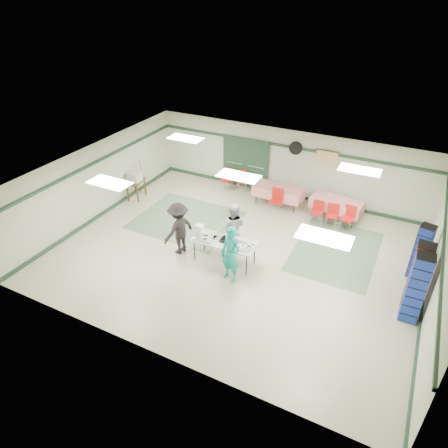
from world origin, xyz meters
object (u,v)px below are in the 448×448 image
at_px(crate_stack_red, 418,276).
at_px(serving_table, 224,242).
at_px(chair_c, 349,215).
at_px(crate_stack_blue_b, 416,288).
at_px(chair_b, 318,209).
at_px(dining_table_a, 336,204).
at_px(printer_table, 136,183).
at_px(volunteer_grey, 233,227).
at_px(chair_d, 277,198).
at_px(office_printer, 135,176).
at_px(broom, 143,175).
at_px(chair_a, 333,213).
at_px(volunteer_teal, 231,255).
at_px(volunteer_dark, 179,228).
at_px(chair_loose_a, 242,178).
at_px(dining_table_b, 279,192).
at_px(chair_loose_b, 227,177).
at_px(crate_stack_blue_a, 421,252).

bearing_deg(crate_stack_red, serving_table, -173.86).
distance_m(chair_c, crate_stack_blue_b, 4.33).
distance_m(serving_table, chair_b, 4.08).
bearing_deg(dining_table_a, printer_table, -157.88).
height_order(volunteer_grey, chair_c, volunteer_grey).
bearing_deg(chair_d, office_printer, -167.58).
bearing_deg(broom, chair_a, 1.39).
relative_size(chair_b, crate_stack_blue_b, 0.42).
xyz_separation_m(volunteer_teal, volunteer_grey, (-0.58, 1.36, -0.03)).
relative_size(volunteer_teal, volunteer_dark, 1.00).
bearing_deg(chair_d, chair_loose_a, 148.78).
height_order(dining_table_a, dining_table_b, same).
height_order(volunteer_dark, chair_d, volunteer_dark).
xyz_separation_m(volunteer_dark, crate_stack_blue_b, (6.81, 0.14, 0.12)).
xyz_separation_m(volunteer_grey, crate_stack_blue_b, (5.35, -0.72, 0.15)).
bearing_deg(crate_stack_red, volunteer_teal, -165.51).
xyz_separation_m(crate_stack_blue_b, printer_table, (-10.30, 2.21, -0.36)).
bearing_deg(office_printer, chair_loose_a, 35.03).
xyz_separation_m(dining_table_a, crate_stack_red, (2.89, -3.61, 0.40)).
bearing_deg(printer_table, broom, 86.53).
bearing_deg(chair_loose_b, broom, -147.84).
bearing_deg(crate_stack_blue_b, chair_loose_b, 148.83).
bearing_deg(chair_loose_b, crate_stack_blue_a, -17.04).
height_order(volunteer_grey, broom, volunteer_grey).
height_order(dining_table_a, crate_stack_blue_b, crate_stack_blue_b).
bearing_deg(office_printer, volunteer_dark, -34.34).
bearing_deg(office_printer, chair_b, 11.14).
height_order(volunteer_grey, dining_table_a, volunteer_grey).
bearing_deg(broom, printer_table, -87.05).
bearing_deg(volunteer_grey, chair_a, -143.41).
relative_size(dining_table_a, chair_a, 2.27).
bearing_deg(broom, dining_table_b, 9.94).
bearing_deg(crate_stack_red, chair_c, 127.41).
relative_size(chair_a, chair_c, 0.93).
xyz_separation_m(chair_b, crate_stack_red, (3.41, -3.04, 0.46)).
xyz_separation_m(volunteer_grey, office_printer, (-4.95, 1.49, 0.09)).
bearing_deg(volunteer_grey, dining_table_a, -138.32).
relative_size(crate_stack_blue_b, broom, 1.42).
distance_m(volunteer_dark, chair_c, 5.86).
height_order(dining_table_b, crate_stack_red, crate_stack_red).
distance_m(crate_stack_red, broom, 10.61).
distance_m(chair_b, crate_stack_blue_a, 3.85).
bearing_deg(volunteer_dark, dining_table_b, 173.44).
bearing_deg(crate_stack_red, chair_loose_b, 152.27).
bearing_deg(volunteer_teal, broom, 164.26).
bearing_deg(printer_table, chair_a, -0.67).
bearing_deg(dining_table_b, office_printer, -156.59).
relative_size(volunteer_teal, chair_a, 2.08).
bearing_deg(serving_table, dining_table_a, 58.27).
xyz_separation_m(volunteer_teal, dining_table_b, (-0.33, 4.84, -0.30)).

